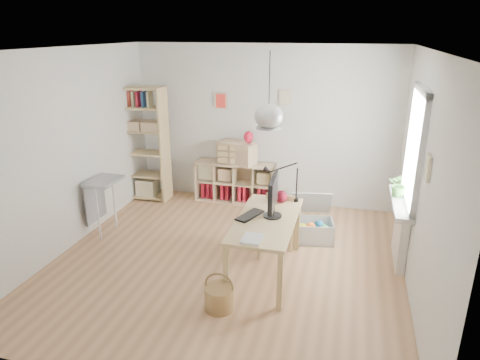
% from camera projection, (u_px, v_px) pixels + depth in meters
% --- Properties ---
extents(ground, '(4.50, 4.50, 0.00)m').
position_uv_depth(ground, '(227.00, 261.00, 5.68)').
color(ground, '#AC7F56').
rests_on(ground, ground).
extents(room_shell, '(4.50, 4.50, 4.50)m').
position_uv_depth(room_shell, '(269.00, 116.00, 4.75)').
color(room_shell, white).
rests_on(room_shell, ground).
extents(window_unit, '(0.07, 1.16, 1.46)m').
position_uv_depth(window_unit, '(416.00, 148.00, 5.17)').
color(window_unit, white).
rests_on(window_unit, ground).
extents(radiator, '(0.10, 0.80, 0.80)m').
position_uv_depth(radiator, '(401.00, 233.00, 5.57)').
color(radiator, white).
rests_on(radiator, ground).
extents(windowsill, '(0.22, 1.20, 0.06)m').
position_uv_depth(windowsill, '(401.00, 202.00, 5.43)').
color(windowsill, silver).
rests_on(windowsill, radiator).
extents(desk, '(0.70, 1.50, 0.75)m').
position_uv_depth(desk, '(266.00, 226.00, 5.19)').
color(desk, tan).
rests_on(desk, ground).
extents(cube_shelf, '(1.40, 0.38, 0.72)m').
position_uv_depth(cube_shelf, '(235.00, 185.00, 7.59)').
color(cube_shelf, '#D7B98D').
rests_on(cube_shelf, ground).
extents(tall_bookshelf, '(0.80, 0.38, 2.00)m').
position_uv_depth(tall_bookshelf, '(144.00, 140.00, 7.45)').
color(tall_bookshelf, tan).
rests_on(tall_bookshelf, ground).
extents(side_table, '(0.40, 0.55, 0.85)m').
position_uv_depth(side_table, '(100.00, 191.00, 6.27)').
color(side_table, gray).
rests_on(side_table, ground).
extents(chair, '(0.45, 0.45, 0.82)m').
position_uv_depth(chair, '(277.00, 222.00, 5.73)').
color(chair, gray).
rests_on(chair, ground).
extents(wicker_basket, '(0.33, 0.33, 0.45)m').
position_uv_depth(wicker_basket, '(219.00, 297.00, 4.67)').
color(wicker_basket, olive).
rests_on(wicker_basket, ground).
extents(storage_chest, '(0.71, 0.77, 0.63)m').
position_uv_depth(storage_chest, '(312.00, 226.00, 6.23)').
color(storage_chest, silver).
rests_on(storage_chest, ground).
extents(monitor, '(0.23, 0.58, 0.50)m').
position_uv_depth(monitor, '(273.00, 195.00, 5.13)').
color(monitor, black).
rests_on(monitor, desk).
extents(keyboard, '(0.30, 0.45, 0.02)m').
position_uv_depth(keyboard, '(250.00, 215.00, 5.23)').
color(keyboard, black).
rests_on(keyboard, desk).
extents(task_lamp, '(0.47, 0.17, 0.50)m').
position_uv_depth(task_lamp, '(279.00, 177.00, 5.56)').
color(task_lamp, black).
rests_on(task_lamp, desk).
extents(yarn_ball, '(0.16, 0.16, 0.16)m').
position_uv_depth(yarn_ball, '(281.00, 197.00, 5.62)').
color(yarn_ball, '#500A19').
rests_on(yarn_ball, desk).
extents(paper_tray, '(0.21, 0.27, 0.03)m').
position_uv_depth(paper_tray, '(252.00, 239.00, 4.64)').
color(paper_tray, silver).
rests_on(paper_tray, desk).
extents(drawer_chest, '(0.71, 0.49, 0.37)m').
position_uv_depth(drawer_chest, '(237.00, 153.00, 7.34)').
color(drawer_chest, '#D7B98D').
rests_on(drawer_chest, cube_shelf).
extents(red_vase, '(0.17, 0.17, 0.20)m').
position_uv_depth(red_vase, '(249.00, 137.00, 7.20)').
color(red_vase, maroon).
rests_on(red_vase, drawer_chest).
extents(potted_plant, '(0.31, 0.27, 0.32)m').
position_uv_depth(potted_plant, '(400.00, 185.00, 5.50)').
color(potted_plant, '#2C5821').
rests_on(potted_plant, windowsill).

